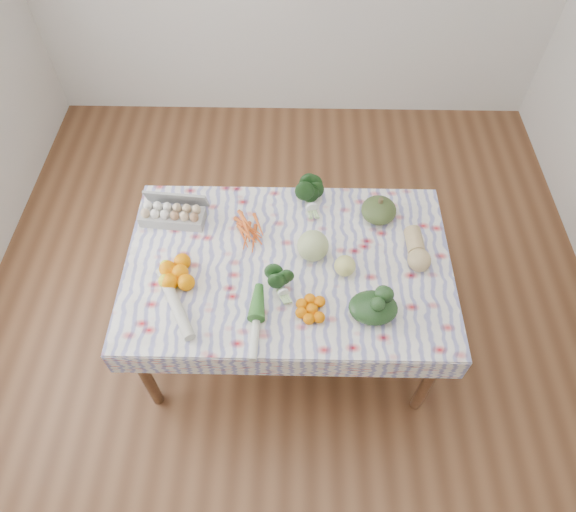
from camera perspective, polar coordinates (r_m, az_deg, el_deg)
The scene contains 16 objects.
ground at distance 3.25m, azimuth 0.00°, elevation -8.64°, with size 4.50×4.50×0.00m, color brown.
dining_table at distance 2.67m, azimuth 0.00°, elevation -1.81°, with size 1.60×1.00×0.75m.
tablecloth at distance 2.61m, azimuth 0.00°, elevation -0.84°, with size 1.66×1.06×0.01m, color white.
egg_carton at distance 2.81m, azimuth -12.75°, elevation 4.40°, with size 0.34×0.14×0.09m, color #A0A09B.
carrot_bunch at distance 2.72m, azimuth -3.93°, elevation 2.94°, with size 0.21×0.19×0.04m, color orange.
kale_bunch at distance 2.80m, azimuth 2.47°, elevation 6.60°, with size 0.16×0.14×0.14m, color black.
kabocha_squash at distance 2.79m, azimuth 10.06°, elevation 5.04°, with size 0.19×0.19×0.12m, color #405226.
cabbage at distance 2.57m, azimuth 2.79°, elevation 1.14°, with size 0.16×0.16×0.16m, color #AFBF7C.
butternut_squash at distance 2.67m, azimuth 14.14°, elevation 0.82°, with size 0.12×0.25×0.12m, color tan.
orange_cluster at distance 2.57m, azimuth -11.92°, elevation -1.81°, with size 0.27×0.27×0.09m, color orange.
broccoli at distance 2.48m, azimuth -0.80°, elevation -3.10°, with size 0.13×0.13×0.10m, color #1E441B.
mandarin_cluster at distance 2.43m, azimuth 2.69°, elevation -5.84°, with size 0.19×0.19×0.06m, color orange.
grapefruit at distance 2.55m, azimuth 6.34°, elevation -1.09°, with size 0.11×0.11×0.11m, color #D5D372.
spinach_bag at distance 2.43m, azimuth 9.44°, elevation -5.69°, with size 0.23×0.19×0.10m, color #193216.
daikon at distance 2.49m, azimuth -12.26°, elevation -5.56°, with size 0.05×0.05×0.38m, color beige.
leek at distance 2.40m, azimuth -3.56°, elevation -7.46°, with size 0.04×0.04×0.37m, color silver.
Camera 1 is at (0.03, -1.53, 2.87)m, focal length 32.00 mm.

